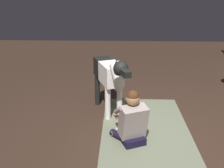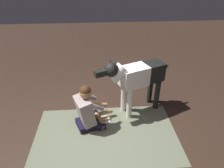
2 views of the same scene
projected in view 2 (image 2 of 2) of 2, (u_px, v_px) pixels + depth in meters
The scene contains 5 objects.
ground_plane at pixel (91, 142), 3.40m from camera, with size 15.61×15.61×0.00m, color #35251B.
area_rug at pixel (106, 135), 3.53m from camera, with size 2.51×1.50×0.01m, color #676C56.
person_sitting_on_floor at pixel (88, 110), 3.54m from camera, with size 0.72×0.61×0.88m.
large_dog at pixel (136, 77), 3.69m from camera, with size 1.48×0.72×1.23m.
hot_dog_on_plate at pixel (105, 119), 3.85m from camera, with size 0.23×0.23×0.06m.
Camera 2 is at (-0.19, 2.38, 2.63)m, focal length 31.69 mm.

